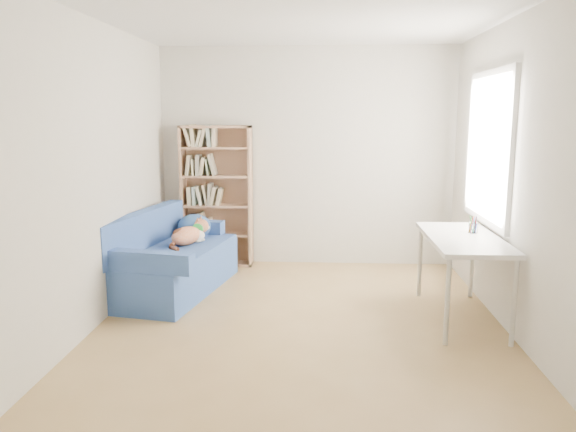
% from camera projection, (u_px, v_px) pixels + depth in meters
% --- Properties ---
extents(ground, '(4.00, 4.00, 0.00)m').
position_uv_depth(ground, '(301.00, 320.00, 4.99)').
color(ground, olive).
rests_on(ground, ground).
extents(room_shell, '(3.54, 4.04, 2.62)m').
position_uv_depth(room_shell, '(313.00, 135.00, 4.73)').
color(room_shell, silver).
rests_on(room_shell, ground).
extents(sofa, '(1.10, 1.82, 0.83)m').
position_uv_depth(sofa, '(172.00, 260.00, 5.81)').
color(sofa, navy).
rests_on(sofa, ground).
extents(bookshelf, '(0.84, 0.26, 1.68)m').
position_uv_depth(bookshelf, '(217.00, 201.00, 6.74)').
color(bookshelf, '#A67859').
rests_on(bookshelf, ground).
extents(desk, '(0.61, 1.34, 0.75)m').
position_uv_depth(desk, '(463.00, 244.00, 4.92)').
color(desk, white).
rests_on(desk, ground).
extents(pen_cup, '(0.08, 0.08, 0.16)m').
position_uv_depth(pen_cup, '(473.00, 226.00, 5.05)').
color(pen_cup, white).
rests_on(pen_cup, desk).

